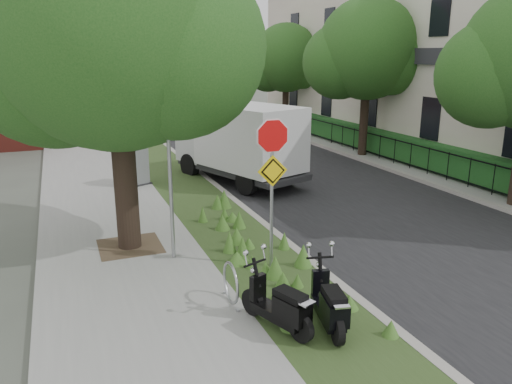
% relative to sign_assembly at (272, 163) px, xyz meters
% --- Properties ---
extents(ground, '(120.00, 120.00, 0.00)m').
position_rel_sign_assembly_xyz_m(ground, '(1.40, -0.58, -2.33)').
color(ground, '#4C5147').
rests_on(ground, ground).
extents(sidewalk_near, '(3.50, 60.00, 0.12)m').
position_rel_sign_assembly_xyz_m(sidewalk_near, '(-2.85, 9.42, -2.27)').
color(sidewalk_near, gray).
rests_on(sidewalk_near, ground).
extents(verge, '(2.00, 60.00, 0.12)m').
position_rel_sign_assembly_xyz_m(verge, '(-0.10, 9.42, -2.27)').
color(verge, '#30451D').
rests_on(verge, ground).
extents(kerb_near, '(0.20, 60.00, 0.13)m').
position_rel_sign_assembly_xyz_m(kerb_near, '(0.90, 9.42, -2.26)').
color(kerb_near, '#9E9991').
rests_on(kerb_near, ground).
extents(road, '(7.00, 60.00, 0.01)m').
position_rel_sign_assembly_xyz_m(road, '(4.40, 9.42, -2.32)').
color(road, black).
rests_on(road, ground).
extents(kerb_far, '(0.20, 60.00, 0.13)m').
position_rel_sign_assembly_xyz_m(kerb_far, '(7.90, 9.42, -2.26)').
color(kerb_far, '#9E9991').
rests_on(kerb_far, ground).
extents(footpath_far, '(3.20, 60.00, 0.12)m').
position_rel_sign_assembly_xyz_m(footpath_far, '(9.60, 9.42, -2.27)').
color(footpath_far, gray).
rests_on(footpath_far, ground).
extents(street_tree_main, '(6.21, 5.54, 7.66)m').
position_rel_sign_assembly_xyz_m(street_tree_main, '(-2.68, 2.28, 2.48)').
color(street_tree_main, black).
rests_on(street_tree_main, ground).
extents(bare_post, '(0.08, 0.08, 4.00)m').
position_rel_sign_assembly_xyz_m(bare_post, '(-1.80, 1.22, -0.21)').
color(bare_post, '#A5A8AD').
rests_on(bare_post, ground).
extents(bike_hoop, '(0.06, 0.78, 0.77)m').
position_rel_sign_assembly_xyz_m(bike_hoop, '(-1.30, -1.18, -1.83)').
color(bike_hoop, '#A5A8AD').
rests_on(bike_hoop, ground).
extents(sign_assembly, '(0.94, 0.08, 3.22)m').
position_rel_sign_assembly_xyz_m(sign_assembly, '(0.00, 0.00, 0.00)').
color(sign_assembly, '#A5A8AD').
rests_on(sign_assembly, ground).
extents(fence_far, '(0.04, 24.00, 1.00)m').
position_rel_sign_assembly_xyz_m(fence_far, '(8.60, 9.42, -1.66)').
color(fence_far, black).
rests_on(fence_far, ground).
extents(hedge_far, '(1.00, 24.00, 1.10)m').
position_rel_sign_assembly_xyz_m(hedge_far, '(9.30, 9.42, -1.66)').
color(hedge_far, '#1A491A').
rests_on(hedge_far, footpath_far).
extents(terrace_houses, '(7.40, 26.40, 8.20)m').
position_rel_sign_assembly_xyz_m(terrace_houses, '(12.89, 9.42, 1.83)').
color(terrace_houses, beige).
rests_on(terrace_houses, ground).
extents(far_tree_b, '(4.83, 4.31, 6.56)m').
position_rel_sign_assembly_xyz_m(far_tree_b, '(8.34, 9.46, 2.04)').
color(far_tree_b, black).
rests_on(far_tree_b, ground).
extents(far_tree_c, '(4.37, 3.89, 5.93)m').
position_rel_sign_assembly_xyz_m(far_tree_c, '(8.34, 17.46, 1.63)').
color(far_tree_c, black).
rests_on(far_tree_c, ground).
extents(scooter_near, '(0.70, 1.52, 0.75)m').
position_rel_sign_assembly_xyz_m(scooter_near, '(-0.84, -2.42, -1.84)').
color(scooter_near, black).
rests_on(scooter_near, ground).
extents(scooter_far, '(0.56, 1.58, 0.76)m').
position_rel_sign_assembly_xyz_m(scooter_far, '(-0.13, -2.66, -1.84)').
color(scooter_far, black).
rests_on(scooter_far, ground).
extents(box_truck, '(3.58, 5.52, 2.33)m').
position_rel_sign_assembly_xyz_m(box_truck, '(1.96, 7.25, -0.80)').
color(box_truck, '#262628').
rests_on(box_truck, ground).
extents(utility_cabinet, '(1.13, 0.97, 1.27)m').
position_rel_sign_assembly_xyz_m(utility_cabinet, '(-1.64, 7.86, -1.60)').
color(utility_cabinet, '#262628').
rests_on(utility_cabinet, ground).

